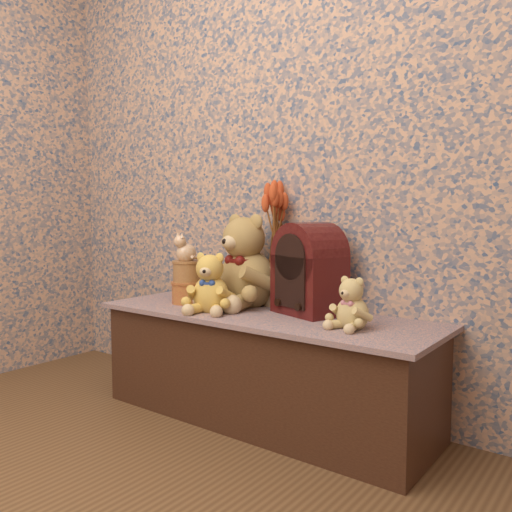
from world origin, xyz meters
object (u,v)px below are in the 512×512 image
Objects in this scene: teddy_small at (353,300)px; teddy_large at (247,256)px; biscuit_tin_lower at (187,293)px; teddy_medium at (211,280)px; ceramic_vase at (275,286)px; cathedral_radio at (309,268)px; cat_figurine at (186,247)px.

teddy_large is at bearing 175.02° from teddy_small.
teddy_medium is at bearing -19.68° from biscuit_tin_lower.
teddy_small is at bearing -23.58° from ceramic_vase.
cathedral_radio is at bearing 7.23° from teddy_medium.
teddy_large is at bearing 40.91° from cat_figurine.
cat_figurine is at bearing 0.00° from biscuit_tin_lower.
teddy_large is 0.28m from cat_figurine.
teddy_small is 0.53× the size of cathedral_radio.
teddy_small reaches higher than biscuit_tin_lower.
cat_figurine is at bearing -149.46° from cathedral_radio.
ceramic_vase is (-0.48, 0.21, -0.01)m from teddy_small.
teddy_medium is 1.49× the size of ceramic_vase.
teddy_large is 3.27× the size of cat_figurine.
biscuit_tin_lower is at bearing -150.82° from ceramic_vase.
teddy_medium is 1.99× the size of biscuit_tin_lower.
teddy_large is 0.23m from teddy_medium.
teddy_small is 0.53m from ceramic_vase.
teddy_large reaches higher than ceramic_vase.
cat_figurine is (-0.25, -0.13, 0.04)m from teddy_large.
teddy_small is 0.85m from cat_figurine.
cat_figurine is (0.00, 0.00, 0.21)m from biscuit_tin_lower.
teddy_large reaches higher than cathedral_radio.
cat_figurine reaches higher than teddy_medium.
cathedral_radio is (-0.26, 0.14, 0.09)m from teddy_small.
teddy_medium is 0.71× the size of cathedral_radio.
teddy_small is 0.84m from biscuit_tin_lower.
cat_figurine is (-0.58, -0.12, 0.07)m from cathedral_radio.
teddy_medium is 1.33× the size of teddy_small.
cathedral_radio is 2.80× the size of biscuit_tin_lower.
cathedral_radio reaches higher than cat_figurine.
teddy_medium is 0.26m from cat_figurine.
biscuit_tin_lower is (-0.36, -0.20, -0.04)m from ceramic_vase.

